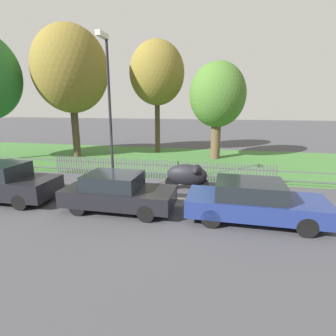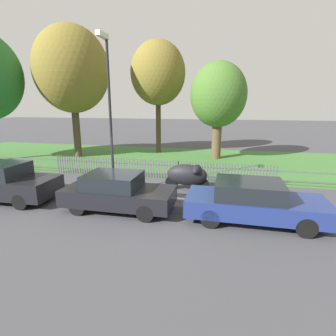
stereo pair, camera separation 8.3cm
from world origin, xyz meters
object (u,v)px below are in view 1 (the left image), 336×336
Objects in this scene: tree_behind_motorcycle at (71,70)px; parked_car_red_compact at (254,201)px; tree_mid_park at (157,73)px; street_lamp at (108,100)px; parked_car_navy_estate at (118,192)px; parked_car_black_saloon at (3,182)px; covered_motorcycle at (188,175)px; tree_far_left at (217,96)px.

parked_car_red_compact is at bearing -36.92° from tree_behind_motorcycle.
tree_behind_motorcycle is at bearing -149.83° from tree_mid_park.
street_lamp is at bearing -86.97° from tree_mid_park.
parked_car_navy_estate is 0.47× the size of tree_mid_park.
street_lamp is (0.53, -10.03, -2.08)m from tree_mid_park.
parked_car_black_saloon is 4.85m from parked_car_navy_estate.
covered_motorcycle is at bearing 52.53° from parked_car_navy_estate.
street_lamp is at bearing 119.06° from parked_car_navy_estate.
covered_motorcycle is (7.01, 2.85, -0.04)m from parked_car_black_saloon.
tree_behind_motorcycle reaches higher than tree_mid_park.
parked_car_red_compact is at bearing -0.94° from parked_car_black_saloon.
tree_behind_motorcycle is (-1.98, 8.77, 5.30)m from parked_car_black_saloon.
tree_mid_park is (-1.52, 11.82, 5.35)m from parked_car_navy_estate.
tree_mid_park is at bearing 162.30° from tree_far_left.
tree_far_left reaches higher than street_lamp.
tree_mid_park is (3.33, 11.85, 5.28)m from parked_car_black_saloon.
tree_far_left is at bearing 9.24° from tree_behind_motorcycle.
parked_car_red_compact is at bearing -62.06° from tree_mid_park.
parked_car_black_saloon reaches higher than covered_motorcycle.
street_lamp is (-4.08, -8.56, -0.40)m from tree_far_left.
parked_car_navy_estate is 4.71m from parked_car_red_compact.
tree_behind_motorcycle reaches higher than parked_car_red_compact.
tree_behind_motorcycle reaches higher than parked_car_navy_estate.
parked_car_red_compact is 6.79m from street_lamp.
parked_car_red_compact is 2.25× the size of covered_motorcycle.
parked_car_navy_estate is 3.56m from covered_motorcycle.
tree_mid_park is 5.12m from tree_far_left.
parked_car_black_saloon is 13.39m from tree_mid_park.
parked_car_black_saloon is at bearing -77.29° from tree_behind_motorcycle.
tree_far_left reaches higher than parked_car_black_saloon.
street_lamp is (-5.70, 1.72, 3.27)m from parked_car_red_compact.
tree_mid_park is at bearing 113.83° from covered_motorcycle.
tree_behind_motorcycle is (-11.54, 8.67, 5.37)m from parked_car_red_compact.
tree_far_left reaches higher than parked_car_navy_estate.
parked_car_red_compact reaches higher than covered_motorcycle.
parked_car_black_saloon is 10.44m from tree_behind_motorcycle.
parked_car_red_compact is at bearing -16.77° from street_lamp.
tree_behind_motorcycle is 9.31m from street_lamp.
street_lamp is at bearing 23.70° from parked_car_black_saloon.
covered_motorcycle is at bearing -97.00° from tree_far_left.
tree_far_left is (-1.62, 10.28, 3.66)m from parked_car_red_compact.
parked_car_black_saloon is at bearing -179.53° from parked_car_navy_estate.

